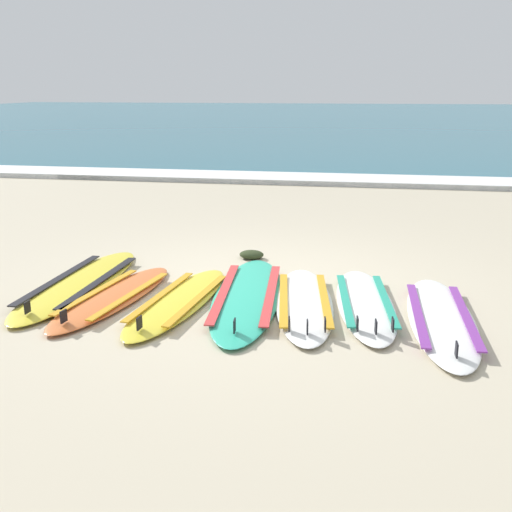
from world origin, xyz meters
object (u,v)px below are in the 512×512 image
at_px(surfboard_6, 441,318).
at_px(surfboard_1, 114,296).
at_px(surfboard_3, 247,296).
at_px(surfboard_5, 365,303).
at_px(surfboard_4, 304,302).
at_px(surfboard_2, 179,301).
at_px(surfboard_0, 79,283).

bearing_deg(surfboard_6, surfboard_1, 179.24).
bearing_deg(surfboard_3, surfboard_5, -0.31).
xyz_separation_m(surfboard_3, surfboard_4, (0.57, -0.09, 0.00)).
xyz_separation_m(surfboard_2, surfboard_4, (1.19, 0.17, 0.00)).
distance_m(surfboard_4, surfboard_5, 0.58).
bearing_deg(surfboard_5, surfboard_2, -171.97).
xyz_separation_m(surfboard_0, surfboard_2, (1.19, -0.35, 0.00)).
relative_size(surfboard_1, surfboard_3, 0.81).
bearing_deg(surfboard_3, surfboard_4, -8.93).
xyz_separation_m(surfboard_5, surfboard_6, (0.67, -0.28, -0.00)).
height_order(surfboard_2, surfboard_3, same).
bearing_deg(surfboard_5, surfboard_6, -22.72).
bearing_deg(surfboard_1, surfboard_4, 4.79).
bearing_deg(surfboard_5, surfboard_1, -174.38).
height_order(surfboard_0, surfboard_6, same).
distance_m(surfboard_3, surfboard_6, 1.84).
bearing_deg(surfboard_5, surfboard_3, 179.69).
height_order(surfboard_4, surfboard_6, same).
bearing_deg(surfboard_2, surfboard_3, 22.38).
relative_size(surfboard_1, surfboard_2, 0.98).
relative_size(surfboard_3, surfboard_6, 1.14).
bearing_deg(surfboard_2, surfboard_4, 7.92).
distance_m(surfboard_0, surfboard_2, 1.24).
bearing_deg(surfboard_6, surfboard_3, 171.04).
bearing_deg(surfboard_4, surfboard_0, 175.56).
xyz_separation_m(surfboard_0, surfboard_6, (3.62, -0.38, 0.00)).
bearing_deg(surfboard_3, surfboard_1, -169.20).
relative_size(surfboard_2, surfboard_5, 1.01).
bearing_deg(surfboard_6, surfboard_4, 171.02).
bearing_deg(surfboard_1, surfboard_2, -0.87).
xyz_separation_m(surfboard_1, surfboard_3, (1.28, 0.25, -0.00)).
xyz_separation_m(surfboard_3, surfboard_5, (1.15, -0.01, 0.00)).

